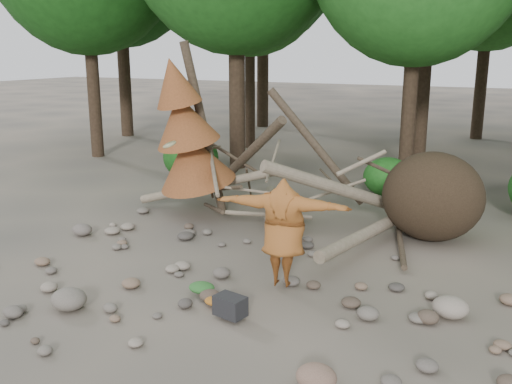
% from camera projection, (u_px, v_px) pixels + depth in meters
% --- Properties ---
extents(ground, '(120.00, 120.00, 0.00)m').
position_uv_depth(ground, '(236.00, 289.00, 10.09)').
color(ground, '#514C44').
rests_on(ground, ground).
extents(deadfall_pile, '(8.55, 5.24, 3.30)m').
position_uv_depth(deadfall_pile, '(405.00, 196.00, 12.68)').
color(deadfall_pile, '#332619').
rests_on(deadfall_pile, ground).
extents(dead_conifer, '(2.06, 2.16, 4.35)m').
position_uv_depth(dead_conifer, '(187.00, 135.00, 13.84)').
color(dead_conifer, '#4C3F30').
rests_on(dead_conifer, ground).
extents(bush_left, '(1.80, 1.80, 1.44)m').
position_uv_depth(bush_left, '(191.00, 157.00, 18.53)').
color(bush_left, '#195216').
rests_on(bush_left, ground).
extents(bush_mid, '(1.40, 1.40, 1.12)m').
position_uv_depth(bush_mid, '(388.00, 177.00, 16.40)').
color(bush_mid, '#22691E').
rests_on(bush_mid, ground).
extents(frisbee_thrower, '(3.50, 0.97, 2.46)m').
position_uv_depth(frisbee_thrower, '(283.00, 232.00, 9.88)').
color(frisbee_thrower, brown).
rests_on(frisbee_thrower, ground).
extents(backpack, '(0.54, 0.41, 0.32)m').
position_uv_depth(backpack, '(230.00, 309.00, 8.94)').
color(backpack, black).
rests_on(backpack, ground).
extents(cloth_green, '(0.46, 0.39, 0.17)m').
position_uv_depth(cloth_green, '(202.00, 290.00, 9.83)').
color(cloth_green, '#296227').
rests_on(cloth_green, ground).
extents(cloth_orange, '(0.34, 0.28, 0.12)m').
position_uv_depth(cloth_orange, '(215.00, 304.00, 9.36)').
color(cloth_orange, '#9F5D1B').
rests_on(cloth_orange, ground).
extents(boulder_front_left, '(0.60, 0.54, 0.36)m').
position_uv_depth(boulder_front_left, '(69.00, 299.00, 9.27)').
color(boulder_front_left, '#6E665C').
rests_on(boulder_front_left, ground).
extents(boulder_front_right, '(0.52, 0.47, 0.31)m').
position_uv_depth(boulder_front_right, '(316.00, 377.00, 7.10)').
color(boulder_front_right, '#836352').
rests_on(boulder_front_right, ground).
extents(boulder_mid_right, '(0.57, 0.51, 0.34)m').
position_uv_depth(boulder_mid_right, '(450.00, 307.00, 8.99)').
color(boulder_mid_right, gray).
rests_on(boulder_mid_right, ground).
extents(boulder_mid_left, '(0.46, 0.41, 0.27)m').
position_uv_depth(boulder_mid_left, '(82.00, 230.00, 12.97)').
color(boulder_mid_left, '#695F58').
rests_on(boulder_mid_left, ground).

